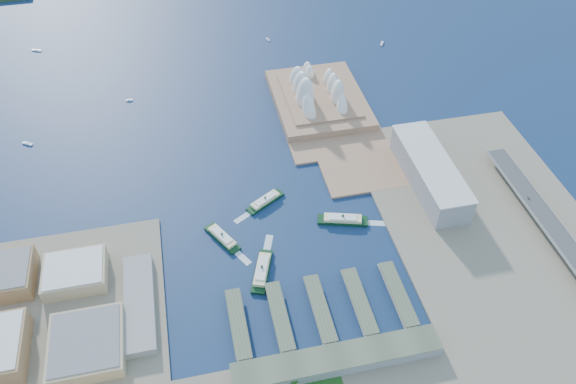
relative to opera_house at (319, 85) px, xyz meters
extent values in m
plane|color=#0D203F|center=(-105.00, -280.00, -32.00)|extent=(3000.00, 3000.00, 0.00)
cube|color=gray|center=(135.00, -330.00, -30.50)|extent=(240.00, 500.00, 3.00)
cube|color=#9E7456|center=(2.50, -20.00, -30.50)|extent=(135.00, 220.00, 3.00)
cube|color=gray|center=(90.00, -200.00, -11.50)|extent=(45.00, 155.00, 35.00)
cube|color=gray|center=(-90.00, -415.00, -23.00)|extent=(200.00, 28.00, 12.00)
imported|color=slate|center=(191.00, -263.28, -16.54)|extent=(1.72, 4.23, 1.23)
camera|label=1|loc=(-192.18, -666.04, 457.15)|focal=35.00mm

